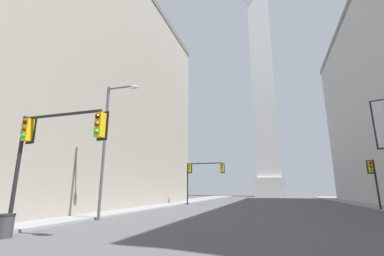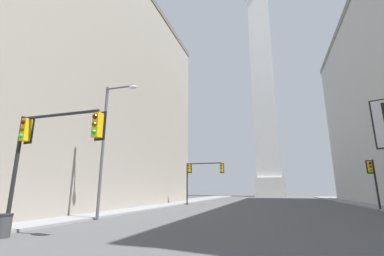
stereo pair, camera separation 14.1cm
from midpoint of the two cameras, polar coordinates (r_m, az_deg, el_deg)
sidewalk_left at (r=32.19m, az=-8.94°, el=-16.69°), size 5.00×90.67×0.15m
building_left at (r=35.65m, az=-26.66°, el=7.64°), size 19.90×38.95×27.86m
obelisk at (r=83.89m, az=15.53°, el=10.10°), size 8.07×8.07×72.10m
traffic_light_mid_left at (r=35.13m, az=1.79°, el=-9.83°), size 5.30×0.52×5.49m
traffic_light_mid_right at (r=30.99m, az=35.40°, el=-8.77°), size 0.77×0.51×4.84m
traffic_light_near_left at (r=13.77m, az=-29.53°, el=-2.47°), size 4.94×0.52×5.51m
street_lamp at (r=19.15m, az=-18.04°, el=-1.79°), size 2.55×0.36×9.42m
trash_bin at (r=14.07m, az=-36.20°, el=-17.11°), size 0.65×0.65×0.97m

